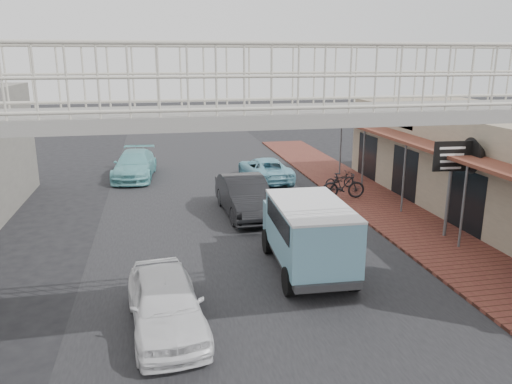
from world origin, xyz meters
name	(u,v)px	position (x,y,z in m)	size (l,w,h in m)	color
ground	(260,280)	(0.00, 0.00, 0.00)	(120.00, 120.00, 0.00)	black
road_strip	(260,280)	(0.00, 0.00, 0.01)	(10.00, 60.00, 0.01)	black
sidewalk	(417,229)	(6.50, 3.00, 0.05)	(3.00, 40.00, 0.10)	brown
shophouse_row	(512,166)	(10.97, 4.00, 2.01)	(7.20, 18.00, 4.00)	gray
footbridge	(304,216)	(0.00, -4.00, 3.18)	(16.40, 2.40, 6.34)	gray
white_hatchback	(166,302)	(-2.68, -2.15, 0.69)	(1.62, 4.03, 1.37)	white
dark_sedan	(245,196)	(0.67, 6.14, 0.77)	(1.64, 4.70, 1.55)	black
angkot_curb	(265,169)	(2.68, 11.57, 0.61)	(2.03, 4.40, 1.22)	#77BBCF
angkot_far	(135,165)	(-3.86, 13.59, 0.70)	(1.96, 4.82, 1.40)	#70BEC3
angkot_van	(308,227)	(1.50, 0.35, 1.37)	(2.16, 4.46, 2.15)	black
motorcycle_near	(339,180)	(5.78, 9.06, 0.50)	(0.54, 1.54, 0.81)	black
motorcycle_far	(343,186)	(5.30, 7.35, 0.67)	(0.54, 1.91, 1.15)	black
arrow_sign	(476,157)	(7.88, 1.98, 2.89)	(2.03, 1.29, 3.46)	#59595B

